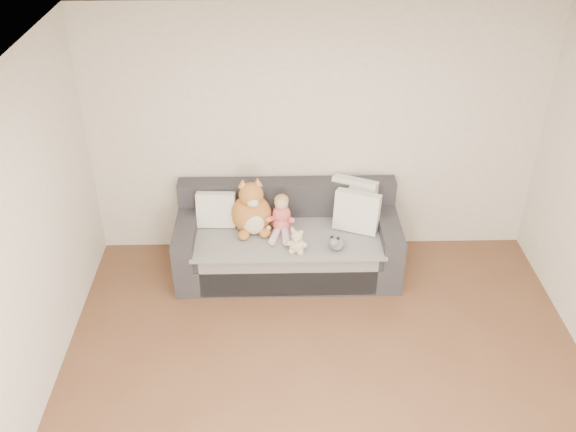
{
  "coord_description": "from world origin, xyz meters",
  "views": [
    {
      "loc": [
        -0.4,
        -3.25,
        4.01
      ],
      "look_at": [
        -0.29,
        1.87,
        0.75
      ],
      "focal_mm": 40.0,
      "sensor_mm": 36.0,
      "label": 1
    }
  ],
  "objects_px": {
    "teddy_bear": "(297,243)",
    "sofa": "(288,243)",
    "plush_cat": "(252,211)",
    "sippy_cup": "(296,240)",
    "toddler": "(281,217)"
  },
  "relations": [
    {
      "from": "sofa",
      "to": "plush_cat",
      "type": "distance_m",
      "value": 0.52
    },
    {
      "from": "toddler",
      "to": "plush_cat",
      "type": "relative_size",
      "value": 0.67
    },
    {
      "from": "teddy_bear",
      "to": "sippy_cup",
      "type": "bearing_deg",
      "value": 105.86
    },
    {
      "from": "plush_cat",
      "to": "teddy_bear",
      "type": "bearing_deg",
      "value": -51.7
    },
    {
      "from": "teddy_bear",
      "to": "plush_cat",
      "type": "bearing_deg",
      "value": 152.66
    },
    {
      "from": "toddler",
      "to": "sippy_cup",
      "type": "distance_m",
      "value": 0.3
    },
    {
      "from": "plush_cat",
      "to": "sippy_cup",
      "type": "bearing_deg",
      "value": -43.31
    },
    {
      "from": "sofa",
      "to": "toddler",
      "type": "bearing_deg",
      "value": -151.51
    },
    {
      "from": "teddy_bear",
      "to": "sippy_cup",
      "type": "height_order",
      "value": "teddy_bear"
    },
    {
      "from": "teddy_bear",
      "to": "sofa",
      "type": "bearing_deg",
      "value": 115.76
    },
    {
      "from": "sofa",
      "to": "teddy_bear",
      "type": "bearing_deg",
      "value": -78.33
    },
    {
      "from": "toddler",
      "to": "sippy_cup",
      "type": "xyz_separation_m",
      "value": [
        0.14,
        -0.25,
        -0.1
      ]
    },
    {
      "from": "plush_cat",
      "to": "teddy_bear",
      "type": "relative_size",
      "value": 2.42
    },
    {
      "from": "plush_cat",
      "to": "sippy_cup",
      "type": "distance_m",
      "value": 0.53
    },
    {
      "from": "sofa",
      "to": "teddy_bear",
      "type": "distance_m",
      "value": 0.47
    }
  ]
}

